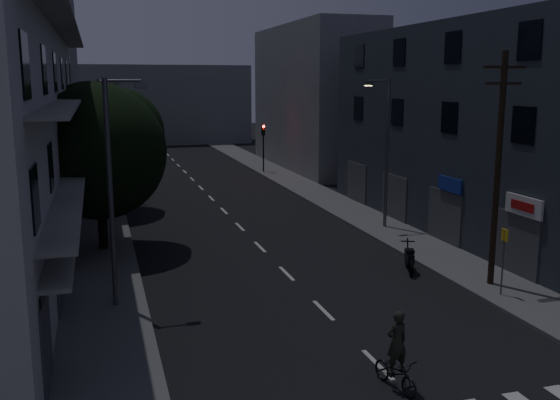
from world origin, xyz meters
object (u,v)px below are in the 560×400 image
bus_stop_sign (504,250)px  cyclist (396,363)px  motorcycle (409,260)px  utility_pole (498,165)px

bus_stop_sign → cyclist: 8.84m
motorcycle → cyclist: size_ratio=0.92×
utility_pole → bus_stop_sign: utility_pole is taller
bus_stop_sign → cyclist: size_ratio=1.15×
bus_stop_sign → motorcycle: bearing=113.5°
motorcycle → cyclist: 10.64m
motorcycle → bus_stop_sign: bearing=-45.9°
utility_pole → motorcycle: utility_pole is taller
utility_pole → cyclist: bearing=-138.7°
bus_stop_sign → motorcycle: size_ratio=1.26×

